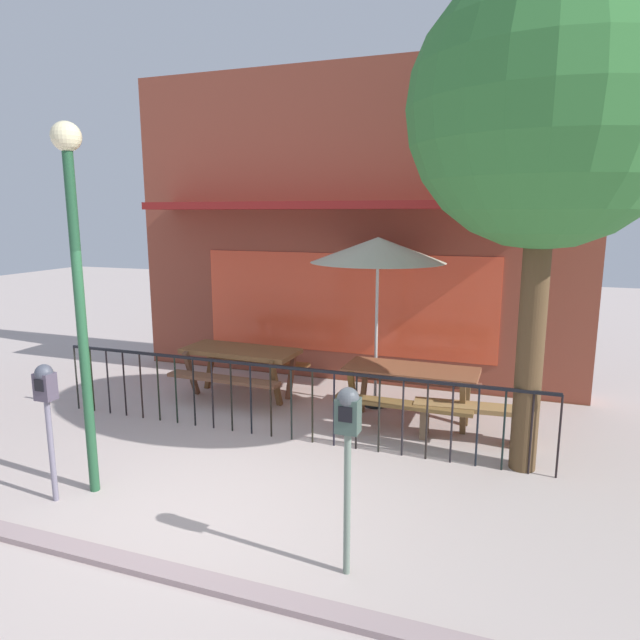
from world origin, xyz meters
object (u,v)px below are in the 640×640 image
(picnic_table_left, at_px, (241,359))
(street_lamp, at_px, (76,257))
(parking_meter_far, at_px, (46,396))
(picnic_table_right, at_px, (411,380))
(patio_bench, at_px, (470,414))
(parking_meter_near, at_px, (348,432))
(street_tree, at_px, (548,111))
(patio_umbrella, at_px, (378,251))

(picnic_table_left, bearing_deg, street_lamp, -90.56)
(parking_meter_far, relative_size, street_lamp, 0.38)
(picnic_table_right, height_order, patio_bench, picnic_table_right)
(picnic_table_right, xyz_separation_m, parking_meter_far, (-2.97, -3.34, 0.49))
(picnic_table_right, bearing_deg, parking_meter_far, -131.65)
(patio_bench, xyz_separation_m, parking_meter_near, (-0.69, -3.07, 0.85))
(picnic_table_left, relative_size, picnic_table_right, 1.01)
(patio_bench, bearing_deg, picnic_table_right, 154.83)
(picnic_table_left, xyz_separation_m, patio_bench, (3.55, -0.60, -0.26))
(parking_meter_far, bearing_deg, street_tree, 27.99)
(picnic_table_left, height_order, parking_meter_near, parking_meter_near)
(picnic_table_left, height_order, picnic_table_right, same)
(picnic_table_right, relative_size, parking_meter_far, 1.28)
(patio_umbrella, height_order, street_lamp, street_lamp)
(patio_bench, distance_m, parking_meter_far, 4.87)
(patio_bench, xyz_separation_m, street_lamp, (-3.58, -2.64, 2.08))
(street_tree, height_order, street_lamp, street_tree)
(picnic_table_left, relative_size, parking_meter_far, 1.30)
(patio_umbrella, relative_size, patio_bench, 1.77)
(parking_meter_near, bearing_deg, parking_meter_far, 177.80)
(patio_bench, bearing_deg, patio_umbrella, 148.04)
(parking_meter_near, height_order, street_lamp, street_lamp)
(picnic_table_right, bearing_deg, street_lamp, -132.16)
(patio_umbrella, bearing_deg, street_tree, -35.50)
(parking_meter_far, height_order, street_lamp, street_lamp)
(picnic_table_left, bearing_deg, patio_umbrella, 8.27)
(picnic_table_right, distance_m, street_tree, 3.71)
(patio_umbrella, height_order, street_tree, street_tree)
(patio_umbrella, relative_size, parking_meter_far, 1.77)
(patio_bench, xyz_separation_m, parking_meter_far, (-3.80, -2.95, 0.75))
(patio_bench, distance_m, street_tree, 3.63)
(patio_bench, height_order, street_tree, street_tree)
(patio_umbrella, xyz_separation_m, parking_meter_near, (0.76, -3.97, -1.12))
(street_tree, bearing_deg, picnic_table_right, 146.41)
(parking_meter_far, distance_m, street_tree, 5.75)
(parking_meter_near, bearing_deg, patio_umbrella, 100.83)
(street_tree, bearing_deg, patio_bench, 137.53)
(patio_umbrella, relative_size, parking_meter_near, 1.61)
(parking_meter_near, distance_m, street_tree, 3.88)
(picnic_table_right, distance_m, parking_meter_far, 4.49)
(picnic_table_left, relative_size, parking_meter_near, 1.18)
(patio_umbrella, distance_m, street_tree, 3.00)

